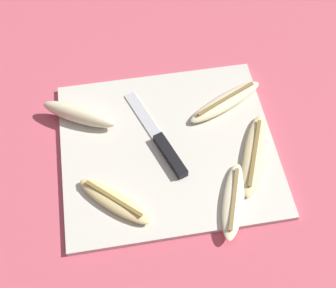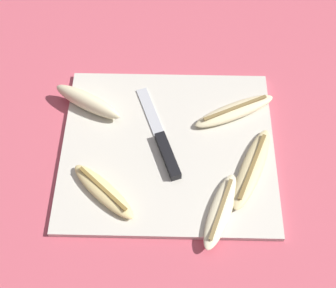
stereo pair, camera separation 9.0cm
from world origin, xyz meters
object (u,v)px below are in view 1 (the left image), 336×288
(banana_bright_far, at_px, (233,201))
(banana_cream_curved, at_px, (226,102))
(banana_pale_long, at_px, (79,114))
(knife, at_px, (165,148))
(banana_ripe_center, at_px, (254,154))
(banana_golden_short, at_px, (114,201))

(banana_bright_far, relative_size, banana_cream_curved, 0.90)
(banana_pale_long, relative_size, banana_cream_curved, 0.86)
(knife, height_order, banana_ripe_center, banana_ripe_center)
(banana_golden_short, bearing_deg, banana_pale_long, 104.22)
(knife, height_order, banana_golden_short, banana_golden_short)
(banana_cream_curved, bearing_deg, banana_pale_long, 178.01)
(banana_ripe_center, height_order, banana_golden_short, banana_golden_short)
(banana_ripe_center, relative_size, banana_bright_far, 1.18)
(knife, distance_m, banana_pale_long, 0.19)
(knife, bearing_deg, banana_cream_curved, 12.16)
(banana_ripe_center, height_order, banana_bright_far, same)
(banana_ripe_center, xyz_separation_m, banana_cream_curved, (-0.03, 0.13, 0.00))
(knife, distance_m, banana_ripe_center, 0.17)
(banana_golden_short, bearing_deg, banana_cream_curved, 36.88)
(banana_pale_long, height_order, banana_bright_far, banana_pale_long)
(banana_ripe_center, bearing_deg, banana_bright_far, -125.14)
(knife, xyz_separation_m, banana_ripe_center, (0.16, -0.04, 0.00))
(banana_pale_long, distance_m, banana_cream_curved, 0.30)
(banana_pale_long, bearing_deg, knife, -31.65)
(knife, xyz_separation_m, banana_golden_short, (-0.11, -0.10, 0.00))
(banana_golden_short, bearing_deg, knife, 42.08)
(banana_ripe_center, distance_m, banana_cream_curved, 0.13)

